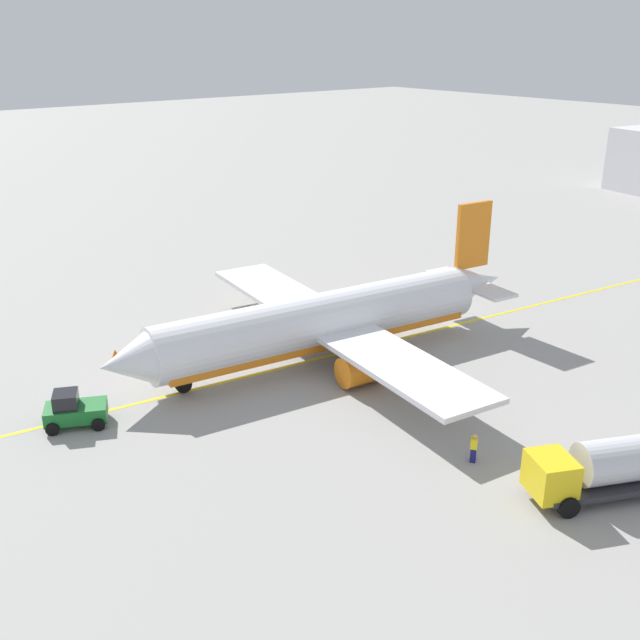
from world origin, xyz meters
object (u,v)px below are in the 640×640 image
(airplane, at_px, (326,322))
(refueling_worker, at_px, (474,448))
(pushback_tug, at_px, (74,410))
(fuel_tanker, at_px, (624,464))
(safety_cone_nose, at_px, (131,360))
(safety_cone_wingtip, at_px, (115,354))

(airplane, distance_m, refueling_worker, 16.38)
(airplane, xyz_separation_m, pushback_tug, (18.13, -1.64, -1.77))
(pushback_tug, bearing_deg, fuel_tanker, 128.09)
(refueling_worker, relative_size, safety_cone_nose, 2.73)
(airplane, relative_size, fuel_tanker, 3.17)
(safety_cone_wingtip, bearing_deg, safety_cone_nose, 109.04)
(fuel_tanker, xyz_separation_m, refueling_worker, (3.54, -6.74, -0.90))
(pushback_tug, distance_m, safety_cone_nose, 8.97)
(fuel_tanker, height_order, safety_cone_nose, fuel_tanker)
(fuel_tanker, distance_m, pushback_tug, 31.06)
(pushback_tug, xyz_separation_m, refueling_worker, (-15.62, 17.71, -0.19))
(fuel_tanker, distance_m, safety_cone_wingtip, 34.66)
(pushback_tug, height_order, refueling_worker, pushback_tug)
(refueling_worker, xyz_separation_m, safety_cone_wingtip, (9.60, -25.31, -0.45))
(refueling_worker, bearing_deg, safety_cone_nose, -69.12)
(refueling_worker, height_order, safety_cone_wingtip, refueling_worker)
(airplane, height_order, fuel_tanker, airplane)
(safety_cone_wingtip, bearing_deg, refueling_worker, 110.78)
(pushback_tug, bearing_deg, safety_cone_nose, -136.90)
(safety_cone_nose, bearing_deg, safety_cone_wingtip, -70.96)
(safety_cone_wingtip, bearing_deg, airplane, 142.64)
(fuel_tanker, bearing_deg, safety_cone_wingtip, -67.71)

